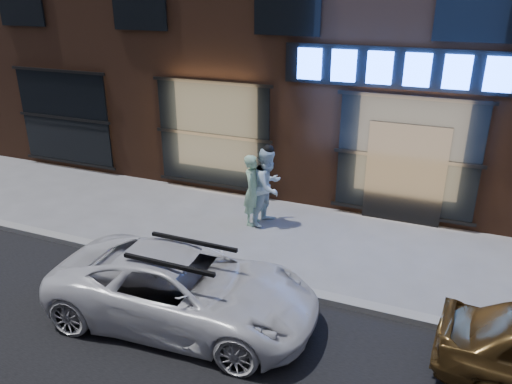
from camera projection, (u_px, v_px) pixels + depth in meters
ground at (369, 311)px, 8.71m from camera, size 90.00×90.00×0.00m
curb at (370, 308)px, 8.69m from camera, size 60.00×0.25×0.12m
man_bowtie at (253, 190)px, 11.64m from camera, size 0.41×0.63×1.70m
man_cap at (268, 186)px, 11.66m from camera, size 0.88×1.03×1.85m
white_suv at (184, 288)px, 8.25m from camera, size 4.61×2.37×1.25m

